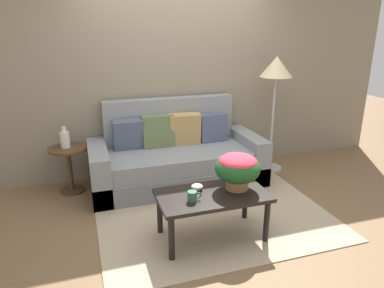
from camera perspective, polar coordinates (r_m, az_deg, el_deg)
The scene contains 11 objects.
ground_plane at distance 3.95m, azimuth 2.87°, elevation -10.69°, with size 14.00×14.00×0.00m, color brown.
wall_back at distance 4.77m, azimuth -2.71°, elevation 11.95°, with size 6.40×0.12×2.77m, color gray.
area_rug at distance 3.88m, azimuth 3.30°, elevation -11.17°, with size 2.42×1.90×0.01m, color tan.
couch at distance 4.52m, azimuth -2.62°, elevation -2.23°, with size 2.15×0.93×1.05m.
coffee_table at distance 3.31m, azimuth 3.34°, elevation -9.02°, with size 1.02×0.56×0.46m.
side_table at distance 4.47m, azimuth -19.34°, elevation -2.69°, with size 0.45×0.45×0.57m.
floor_lamp at distance 4.82m, azimuth 13.47°, elevation 10.87°, with size 0.43×0.43×1.57m.
potted_plant at distance 3.31m, azimuth 7.41°, elevation -3.85°, with size 0.43×0.43×0.34m.
coffee_mug at distance 3.13m, azimuth 0.10°, elevation -8.46°, with size 0.13×0.08×0.09m.
snack_bowl at distance 3.33m, azimuth 0.82°, elevation -6.94°, with size 0.11×0.11×0.06m.
table_vase at distance 4.39m, azimuth -19.93°, elevation 0.76°, with size 0.11×0.11×0.25m.
Camera 1 is at (-1.25, -3.22, 1.92)m, focal length 32.85 mm.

